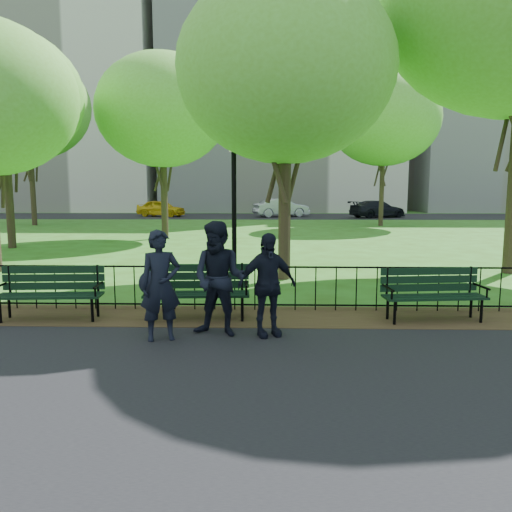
{
  "coord_description": "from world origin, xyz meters",
  "views": [
    {
      "loc": [
        0.89,
        -7.68,
        2.43
      ],
      "look_at": [
        0.64,
        1.5,
        1.17
      ],
      "focal_mm": 35.0,
      "sensor_mm": 36.0,
      "label": 1
    }
  ],
  "objects_px": {
    "park_bench_main": "(181,285)",
    "tree_far_e": "(384,118)",
    "person_left": "(161,285)",
    "sedan_silver": "(281,208)",
    "tree_far_c": "(162,111)",
    "tree_far_w": "(28,107)",
    "person_right": "(267,285)",
    "lamppost": "(234,201)",
    "park_bench_left_a": "(51,287)",
    "taxi": "(161,208)",
    "tree_mid_w": "(2,96)",
    "person_mid": "(219,279)",
    "park_bench_right_a": "(432,288)",
    "tree_near_e": "(286,70)",
    "sedan_dark": "(378,209)"
  },
  "relations": [
    {
      "from": "sedan_silver",
      "to": "sedan_dark",
      "type": "distance_m",
      "value": 7.85
    },
    {
      "from": "tree_far_c",
      "to": "tree_far_w",
      "type": "distance_m",
      "value": 13.18
    },
    {
      "from": "taxi",
      "to": "park_bench_main",
      "type": "bearing_deg",
      "value": -149.42
    },
    {
      "from": "tree_far_w",
      "to": "person_mid",
      "type": "relative_size",
      "value": 5.74
    },
    {
      "from": "tree_near_e",
      "to": "person_left",
      "type": "relative_size",
      "value": 4.41
    },
    {
      "from": "park_bench_left_a",
      "to": "sedan_silver",
      "type": "relative_size",
      "value": 0.42
    },
    {
      "from": "lamppost",
      "to": "tree_far_w",
      "type": "distance_m",
      "value": 24.25
    },
    {
      "from": "park_bench_main",
      "to": "person_mid",
      "type": "xyz_separation_m",
      "value": [
        0.82,
        -0.99,
        0.29
      ]
    },
    {
      "from": "tree_mid_w",
      "to": "person_mid",
      "type": "distance_m",
      "value": 16.07
    },
    {
      "from": "park_bench_main",
      "to": "lamppost",
      "type": "distance_m",
      "value": 4.62
    },
    {
      "from": "tree_mid_w",
      "to": "person_mid",
      "type": "height_order",
      "value": "tree_mid_w"
    },
    {
      "from": "lamppost",
      "to": "sedan_silver",
      "type": "height_order",
      "value": "lamppost"
    },
    {
      "from": "park_bench_left_a",
      "to": "tree_far_w",
      "type": "distance_m",
      "value": 26.65
    },
    {
      "from": "park_bench_main",
      "to": "tree_far_e",
      "type": "distance_m",
      "value": 25.44
    },
    {
      "from": "tree_near_e",
      "to": "tree_far_c",
      "type": "relative_size",
      "value": 0.9
    },
    {
      "from": "lamppost",
      "to": "tree_near_e",
      "type": "distance_m",
      "value": 3.59
    },
    {
      "from": "park_bench_left_a",
      "to": "person_mid",
      "type": "height_order",
      "value": "person_mid"
    },
    {
      "from": "park_bench_main",
      "to": "person_left",
      "type": "xyz_separation_m",
      "value": [
        -0.09,
        -1.26,
        0.23
      ]
    },
    {
      "from": "tree_far_c",
      "to": "taxi",
      "type": "distance_m",
      "value": 19.2
    },
    {
      "from": "tree_far_c",
      "to": "tree_far_e",
      "type": "relative_size",
      "value": 0.9
    },
    {
      "from": "park_bench_main",
      "to": "tree_far_e",
      "type": "relative_size",
      "value": 0.21
    },
    {
      "from": "park_bench_main",
      "to": "person_left",
      "type": "relative_size",
      "value": 1.14
    },
    {
      "from": "park_bench_main",
      "to": "person_right",
      "type": "xyz_separation_m",
      "value": [
        1.6,
        -1.0,
        0.2
      ]
    },
    {
      "from": "taxi",
      "to": "sedan_silver",
      "type": "relative_size",
      "value": 0.89
    },
    {
      "from": "park_bench_main",
      "to": "sedan_silver",
      "type": "xyz_separation_m",
      "value": [
        2.58,
        32.77,
        0.11
      ]
    },
    {
      "from": "park_bench_left_a",
      "to": "tree_far_c",
      "type": "bearing_deg",
      "value": 89.56
    },
    {
      "from": "tree_mid_w",
      "to": "person_left",
      "type": "distance_m",
      "value": 15.77
    },
    {
      "from": "person_left",
      "to": "tree_far_c",
      "type": "bearing_deg",
      "value": 83.29
    },
    {
      "from": "person_left",
      "to": "sedan_silver",
      "type": "relative_size",
      "value": 0.38
    },
    {
      "from": "park_bench_left_a",
      "to": "tree_far_c",
      "type": "distance_m",
      "value": 15.98
    },
    {
      "from": "park_bench_right_a",
      "to": "tree_far_c",
      "type": "relative_size",
      "value": 0.22
    },
    {
      "from": "park_bench_right_a",
      "to": "tree_mid_w",
      "type": "bearing_deg",
      "value": 135.05
    },
    {
      "from": "lamppost",
      "to": "person_mid",
      "type": "height_order",
      "value": "lamppost"
    },
    {
      "from": "taxi",
      "to": "lamppost",
      "type": "bearing_deg",
      "value": -146.27
    },
    {
      "from": "tree_far_e",
      "to": "person_left",
      "type": "xyz_separation_m",
      "value": [
        -8.81,
        -24.39,
        -5.81
      ]
    },
    {
      "from": "park_bench_main",
      "to": "person_right",
      "type": "distance_m",
      "value": 1.89
    },
    {
      "from": "person_right",
      "to": "taxi",
      "type": "relative_size",
      "value": 0.41
    },
    {
      "from": "person_left",
      "to": "person_mid",
      "type": "bearing_deg",
      "value": -1.84
    },
    {
      "from": "person_right",
      "to": "tree_far_w",
      "type": "bearing_deg",
      "value": 100.02
    },
    {
      "from": "park_bench_left_a",
      "to": "tree_near_e",
      "type": "bearing_deg",
      "value": 39.6
    },
    {
      "from": "person_right",
      "to": "sedan_dark",
      "type": "relative_size",
      "value": 0.36
    },
    {
      "from": "person_left",
      "to": "taxi",
      "type": "xyz_separation_m",
      "value": [
        -7.48,
        34.22,
        -0.18
      ]
    },
    {
      "from": "lamppost",
      "to": "park_bench_left_a",
      "type": "bearing_deg",
      "value": -125.09
    },
    {
      "from": "tree_far_w",
      "to": "park_bench_right_a",
      "type": "bearing_deg",
      "value": -51.49
    },
    {
      "from": "tree_far_c",
      "to": "tree_far_w",
      "type": "bearing_deg",
      "value": 141.64
    },
    {
      "from": "tree_mid_w",
      "to": "person_right",
      "type": "height_order",
      "value": "tree_mid_w"
    },
    {
      "from": "tree_far_c",
      "to": "person_right",
      "type": "distance_m",
      "value": 17.51
    },
    {
      "from": "park_bench_right_a",
      "to": "tree_far_w",
      "type": "bearing_deg",
      "value": 122.28
    },
    {
      "from": "person_mid",
      "to": "sedan_dark",
      "type": "height_order",
      "value": "person_mid"
    },
    {
      "from": "person_left",
      "to": "park_bench_main",
      "type": "bearing_deg",
      "value": 67.69
    }
  ]
}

